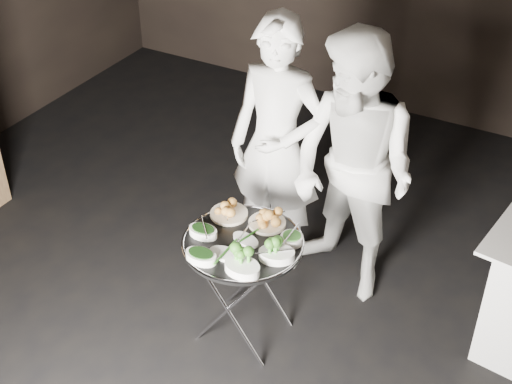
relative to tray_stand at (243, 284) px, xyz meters
The scene contains 15 objects.
floor 0.55m from the tray_stand, 101.09° to the right, with size 6.00×7.00×0.05m, color black.
tray_stand is the anchor object (origin of this frame).
serving_tray 0.31m from the tray_stand, 75.96° to the left, with size 0.68×0.68×0.04m.
potato_plate_a 0.44m from the tray_stand, 138.12° to the left, with size 0.23×0.23×0.08m.
potato_plate_b 0.41m from the tray_stand, 77.54° to the left, with size 0.21×0.21×0.08m.
greens_bowl 0.44m from the tray_stand, 26.98° to the left, with size 0.13×0.13×0.07m.
asparagus_plate_a 0.33m from the tray_stand, 46.56° to the left, with size 0.19×0.13×0.03m.
asparagus_plate_b 0.37m from the tray_stand, 98.72° to the right, with size 0.19×0.11×0.04m.
spinach_bowl_a 0.42m from the tray_stand, 165.44° to the right, with size 0.17×0.11×0.07m.
spinach_bowl_b 0.45m from the tray_stand, 115.58° to the right, with size 0.18×0.12×0.07m.
broccoli_bowl_a 0.43m from the tray_stand, ahead, with size 0.23×0.21×0.08m.
broccoli_bowl_b 0.44m from the tray_stand, 60.89° to the right, with size 0.21×0.16×0.08m.
serving_utensils 0.38m from the tray_stand, 76.29° to the left, with size 0.59×0.43×0.01m.
waiter_left 0.90m from the tray_stand, 103.57° to the left, with size 0.63×0.41×1.73m, color silver.
waiter_right 0.93m from the tray_stand, 64.21° to the left, with size 0.85×0.66×1.74m, color silver.
Camera 1 is at (1.61, -2.28, 3.20)m, focal length 50.00 mm.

